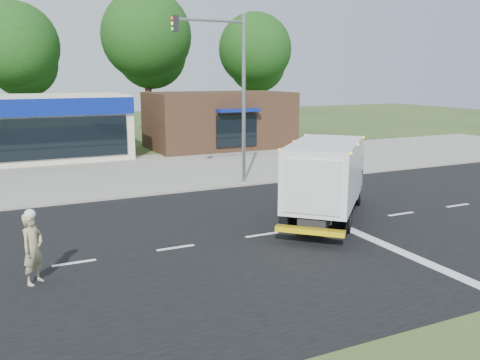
# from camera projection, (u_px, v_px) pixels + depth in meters

# --- Properties ---
(ground) EXTENTS (120.00, 120.00, 0.00)m
(ground) POSITION_uv_depth(u_px,v_px,m) (262.00, 235.00, 16.85)
(ground) COLOR #385123
(ground) RESTS_ON ground
(road_asphalt) EXTENTS (60.00, 14.00, 0.02)m
(road_asphalt) POSITION_uv_depth(u_px,v_px,m) (262.00, 235.00, 16.85)
(road_asphalt) COLOR black
(road_asphalt) RESTS_ON ground
(sidewalk) EXTENTS (60.00, 2.40, 0.12)m
(sidewalk) POSITION_uv_depth(u_px,v_px,m) (181.00, 186.00, 24.09)
(sidewalk) COLOR gray
(sidewalk) RESTS_ON ground
(parking_apron) EXTENTS (60.00, 9.00, 0.02)m
(parking_apron) POSITION_uv_depth(u_px,v_px,m) (148.00, 167.00, 29.23)
(parking_apron) COLOR gray
(parking_apron) RESTS_ON ground
(lane_markings) EXTENTS (55.20, 7.00, 0.01)m
(lane_markings) POSITION_uv_depth(u_px,v_px,m) (319.00, 241.00, 16.22)
(lane_markings) COLOR silver
(lane_markings) RESTS_ON road_asphalt
(ems_box_truck) EXTENTS (6.12, 6.24, 2.96)m
(ems_box_truck) POSITION_uv_depth(u_px,v_px,m) (327.00, 174.00, 18.37)
(ems_box_truck) COLOR black
(ems_box_truck) RESTS_ON ground
(emergency_worker) EXTENTS (0.78, 0.80, 1.96)m
(emergency_worker) POSITION_uv_depth(u_px,v_px,m) (33.00, 248.00, 12.77)
(emergency_worker) COLOR tan
(emergency_worker) RESTS_ON ground
(brown_storefront) EXTENTS (10.00, 6.70, 4.00)m
(brown_storefront) POSITION_uv_depth(u_px,v_px,m) (219.00, 120.00, 37.06)
(brown_storefront) COLOR #382316
(brown_storefront) RESTS_ON ground
(traffic_signal_pole) EXTENTS (3.51, 0.25, 8.00)m
(traffic_signal_pole) POSITION_uv_depth(u_px,v_px,m) (231.00, 81.00, 23.56)
(traffic_signal_pole) COLOR gray
(traffic_signal_pole) RESTS_ON ground
(background_trees) EXTENTS (36.77, 7.39, 12.10)m
(background_trees) POSITION_uv_depth(u_px,v_px,m) (86.00, 47.00, 39.90)
(background_trees) COLOR #332114
(background_trees) RESTS_ON ground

